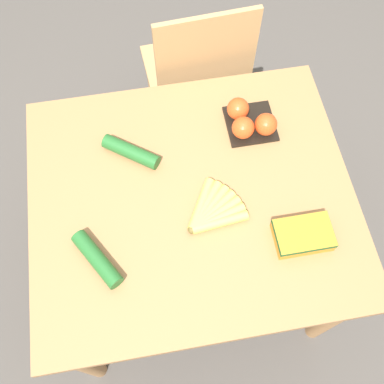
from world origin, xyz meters
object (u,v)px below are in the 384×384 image
object	(u,v)px
carrot_bag	(303,235)
tomato_pack	(249,121)
banana_bunch	(212,212)
cucumber_near	(131,152)
cucumber_far	(97,259)
chair	(198,79)

from	to	relation	value
carrot_bag	tomato_pack	bearing A→B (deg)	99.52
banana_bunch	cucumber_near	xyz separation A→B (m)	(-0.23, 0.26, 0.01)
carrot_bag	cucumber_near	distance (m)	0.62
banana_bunch	cucumber_near	size ratio (longest dim) A/B	1.03
banana_bunch	tomato_pack	size ratio (longest dim) A/B	1.16
carrot_bag	cucumber_far	size ratio (longest dim) A/B	0.89
banana_bunch	cucumber_far	world-z (taller)	cucumber_far
cucumber_far	banana_bunch	bearing A→B (deg)	14.37
cucumber_near	carrot_bag	bearing A→B (deg)	-38.42
chair	cucumber_far	world-z (taller)	chair
banana_bunch	cucumber_far	xyz separation A→B (m)	(-0.37, -0.09, 0.01)
tomato_pack	cucumber_near	xyz separation A→B (m)	(-0.42, -0.04, -0.02)
tomato_pack	cucumber_far	xyz separation A→B (m)	(-0.56, -0.40, -0.02)
tomato_pack	carrot_bag	xyz separation A→B (m)	(0.07, -0.43, -0.01)
tomato_pack	carrot_bag	distance (m)	0.44
cucumber_far	cucumber_near	bearing A→B (deg)	68.10
carrot_bag	cucumber_far	world-z (taller)	carrot_bag
chair	cucumber_near	bearing A→B (deg)	52.60
carrot_bag	cucumber_near	xyz separation A→B (m)	(-0.49, 0.39, -0.00)
cucumber_near	tomato_pack	bearing A→B (deg)	5.90
chair	cucumber_near	xyz separation A→B (m)	(-0.32, -0.48, 0.26)
banana_bunch	cucumber_near	bearing A→B (deg)	131.08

